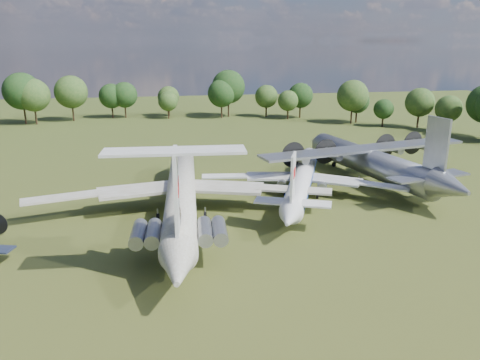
{
  "coord_description": "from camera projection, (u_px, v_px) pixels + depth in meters",
  "views": [
    {
      "loc": [
        -0.84,
        -59.69,
        23.25
      ],
      "look_at": [
        9.92,
        0.62,
        5.0
      ],
      "focal_mm": 35.0,
      "sensor_mm": 36.0,
      "label": 1
    }
  ],
  "objects": [
    {
      "name": "tu104_jet",
      "position": [
        302.0,
        182.0,
        72.7
      ],
      "size": [
        45.76,
        51.54,
        4.26
      ],
      "primitive_type": null,
      "rotation": [
        0.0,
        0.0,
        -0.39
      ],
      "color": "silver",
      "rests_on": "ground"
    },
    {
      "name": "il62_airliner",
      "position": [
        181.0,
        197.0,
        64.01
      ],
      "size": [
        45.71,
        57.41,
        5.36
      ],
      "primitive_type": null,
      "rotation": [
        0.0,
        0.0,
        -0.07
      ],
      "color": "silver",
      "rests_on": "ground"
    },
    {
      "name": "an12_transport",
      "position": [
        369.0,
        165.0,
        79.86
      ],
      "size": [
        47.2,
        50.74,
        5.74
      ],
      "primitive_type": null,
      "rotation": [
        0.0,
        0.0,
        0.21
      ],
      "color": "#95979C",
      "rests_on": "ground"
    },
    {
      "name": "ground",
      "position": [
        169.0,
        220.0,
        63.1
      ],
      "size": [
        300.0,
        300.0,
        0.0
      ],
      "primitive_type": "plane",
      "color": "#244316",
      "rests_on": "ground"
    },
    {
      "name": "person_on_il62",
      "position": [
        178.0,
        211.0,
        48.71
      ],
      "size": [
        0.7,
        0.55,
        1.69
      ],
      "primitive_type": "imported",
      "rotation": [
        0.0,
        0.0,
        3.39
      ],
      "color": "olive",
      "rests_on": "il62_airliner"
    }
  ]
}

